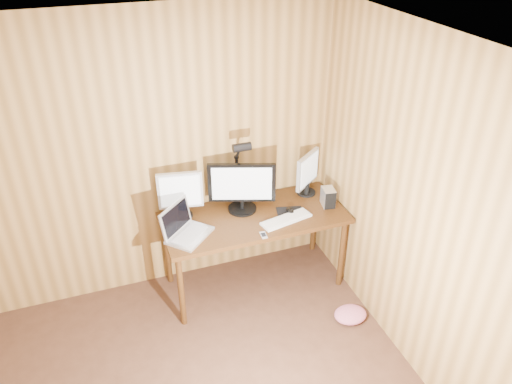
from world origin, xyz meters
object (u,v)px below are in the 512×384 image
desk (251,223)px  monitor_center (242,186)px  monitor_left (180,194)px  keyboard (286,219)px  monitor_right (308,173)px  phone (264,235)px  mouse (290,210)px  speaker (307,190)px  hard_drive (328,197)px  desk_lamp (240,163)px  laptop (184,228)px

desk → monitor_center: 0.37m
desk → monitor_left: monitor_left is taller
keyboard → monitor_right: bearing=32.9°
monitor_center → monitor_left: (-0.52, 0.07, -0.01)m
keyboard → phone: keyboard is taller
mouse → desk: bearing=167.4°
monitor_left → speaker: monitor_left is taller
phone → hard_drive: bearing=22.8°
keyboard → monitor_center: bearing=123.8°
desk → phone: phone is taller
monitor_center → mouse: bearing=-7.1°
desk_lamp → desk: bearing=-70.9°
mouse → monitor_left: bearing=173.7°
phone → speaker: speaker is taller
desk_lamp → monitor_right: bearing=-2.3°
mouse → phone: size_ratio=1.12×
monitor_left → speaker: bearing=8.1°
monitor_center → keyboard: size_ratio=1.19×
monitor_right → laptop: (-1.22, -0.27, -0.15)m
mouse → phone: bearing=-134.5°
mouse → keyboard: bearing=-118.1°
monitor_center → speaker: size_ratio=4.73×
monitor_right → desk_lamp: desk_lamp is taller
monitor_left → monitor_right: (1.18, -0.01, -0.01)m
desk → monitor_right: monitor_right is taller
monitor_center → laptop: bearing=-141.3°
desk → monitor_center: (-0.07, 0.06, 0.36)m
desk → monitor_right: bearing=11.8°
monitor_right → hard_drive: (0.09, -0.25, -0.14)m
keyboard → phone: 0.30m
laptop → phone: size_ratio=4.91×
monitor_right → mouse: (-0.27, -0.25, -0.20)m
monitor_left → laptop: 0.32m
monitor_left → desk_lamp: 0.57m
desk → speaker: (0.57, 0.09, 0.18)m
monitor_left → desk: bearing=-2.3°
monitor_left → phone: bearing=-31.9°
mouse → hard_drive: hard_drive is taller
desk → hard_drive: (0.68, -0.13, 0.20)m
desk → monitor_right: size_ratio=3.91×
keyboard → speaker: (0.34, 0.32, 0.05)m
mouse → monitor_right: bearing=52.4°
mouse → hard_drive: 0.37m
desk → phone: bearing=-94.0°
monitor_center → hard_drive: size_ratio=3.39×
monitor_right → desk_lamp: 0.67m
mouse → desk_lamp: (-0.37, 0.28, 0.40)m
laptop → hard_drive: (1.31, 0.01, 0.02)m
monitor_left → keyboard: bearing=-13.6°
hard_drive → keyboard: bearing=-157.1°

